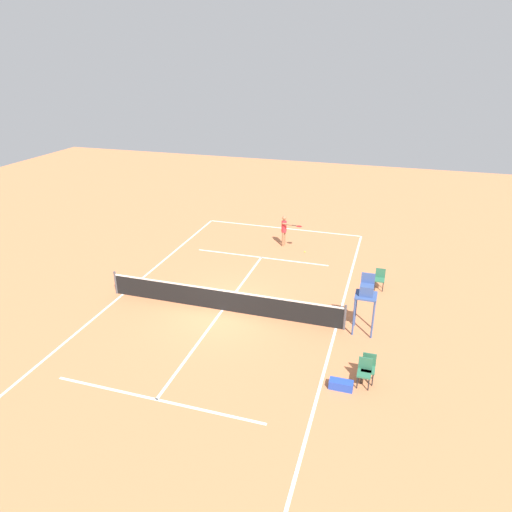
{
  "coord_description": "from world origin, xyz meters",
  "views": [
    {
      "loc": [
        -6.29,
        15.64,
        9.81
      ],
      "look_at": [
        -0.22,
        -4.08,
        0.8
      ],
      "focal_mm": 32.34,
      "sensor_mm": 36.0,
      "label": 1
    }
  ],
  "objects_px": {
    "courtside_chair_near": "(364,371)",
    "umpire_chair": "(366,295)",
    "player_serving": "(285,228)",
    "courtside_chair_far": "(368,367)",
    "tennis_ball": "(305,252)",
    "courtside_chair_mid": "(380,278)",
    "equipment_bag": "(341,385)"
  },
  "relations": [
    {
      "from": "tennis_ball",
      "to": "umpire_chair",
      "type": "height_order",
      "value": "umpire_chair"
    },
    {
      "from": "courtside_chair_near",
      "to": "courtside_chair_far",
      "type": "distance_m",
      "value": 0.29
    },
    {
      "from": "player_serving",
      "to": "umpire_chair",
      "type": "height_order",
      "value": "umpire_chair"
    },
    {
      "from": "courtside_chair_far",
      "to": "umpire_chair",
      "type": "bearing_deg",
      "value": -81.89
    },
    {
      "from": "tennis_ball",
      "to": "equipment_bag",
      "type": "xyz_separation_m",
      "value": [
        -3.35,
        10.61,
        0.12
      ]
    },
    {
      "from": "player_serving",
      "to": "tennis_ball",
      "type": "height_order",
      "value": "player_serving"
    },
    {
      "from": "equipment_bag",
      "to": "player_serving",
      "type": "bearing_deg",
      "value": -67.53
    },
    {
      "from": "umpire_chair",
      "to": "courtside_chair_near",
      "type": "distance_m",
      "value": 3.38
    },
    {
      "from": "courtside_chair_mid",
      "to": "courtside_chair_far",
      "type": "xyz_separation_m",
      "value": [
        -0.03,
        6.77,
        0.0
      ]
    },
    {
      "from": "player_serving",
      "to": "tennis_ball",
      "type": "xyz_separation_m",
      "value": [
        -1.29,
        0.61,
        -1.0
      ]
    },
    {
      "from": "umpire_chair",
      "to": "tennis_ball",
      "type": "bearing_deg",
      "value": -62.15
    },
    {
      "from": "umpire_chair",
      "to": "equipment_bag",
      "type": "bearing_deg",
      "value": 84.44
    },
    {
      "from": "tennis_ball",
      "to": "courtside_chair_far",
      "type": "relative_size",
      "value": 0.07
    },
    {
      "from": "courtside_chair_far",
      "to": "player_serving",
      "type": "bearing_deg",
      "value": -62.82
    },
    {
      "from": "courtside_chair_near",
      "to": "umpire_chair",
      "type": "bearing_deg",
      "value": -84.41
    },
    {
      "from": "player_serving",
      "to": "courtside_chair_far",
      "type": "xyz_separation_m",
      "value": [
        -5.41,
        10.53,
        -0.5
      ]
    },
    {
      "from": "tennis_ball",
      "to": "equipment_bag",
      "type": "bearing_deg",
      "value": 107.5
    },
    {
      "from": "courtside_chair_near",
      "to": "courtside_chair_mid",
      "type": "bearing_deg",
      "value": -90.63
    },
    {
      "from": "player_serving",
      "to": "umpire_chair",
      "type": "relative_size",
      "value": 0.72
    },
    {
      "from": "tennis_ball",
      "to": "umpire_chair",
      "type": "relative_size",
      "value": 0.03
    },
    {
      "from": "umpire_chair",
      "to": "equipment_bag",
      "type": "relative_size",
      "value": 3.17
    },
    {
      "from": "tennis_ball",
      "to": "umpire_chair",
      "type": "xyz_separation_m",
      "value": [
        -3.7,
        7.0,
        1.57
      ]
    },
    {
      "from": "player_serving",
      "to": "courtside_chair_far",
      "type": "relative_size",
      "value": 1.83
    },
    {
      "from": "player_serving",
      "to": "courtside_chair_near",
      "type": "relative_size",
      "value": 1.83
    },
    {
      "from": "umpire_chair",
      "to": "equipment_bag",
      "type": "xyz_separation_m",
      "value": [
        0.35,
        3.61,
        -1.46
      ]
    },
    {
      "from": "player_serving",
      "to": "courtside_chair_mid",
      "type": "relative_size",
      "value": 1.83
    },
    {
      "from": "player_serving",
      "to": "equipment_bag",
      "type": "xyz_separation_m",
      "value": [
        -4.64,
        11.22,
        -0.89
      ]
    },
    {
      "from": "player_serving",
      "to": "tennis_ball",
      "type": "relative_size",
      "value": 25.57
    },
    {
      "from": "player_serving",
      "to": "tennis_ball",
      "type": "distance_m",
      "value": 1.74
    },
    {
      "from": "umpire_chair",
      "to": "equipment_bag",
      "type": "distance_m",
      "value": 3.91
    },
    {
      "from": "courtside_chair_near",
      "to": "player_serving",
      "type": "bearing_deg",
      "value": -63.85
    },
    {
      "from": "courtside_chair_mid",
      "to": "courtside_chair_far",
      "type": "bearing_deg",
      "value": 90.23
    }
  ]
}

